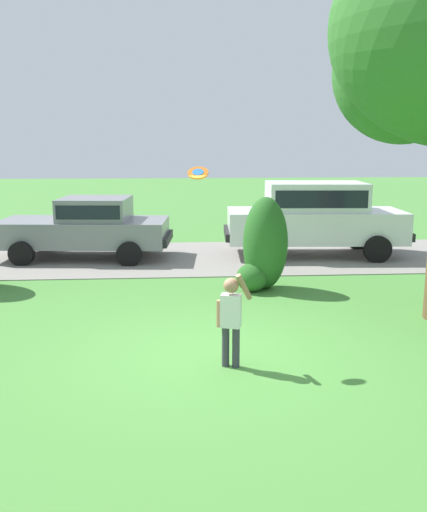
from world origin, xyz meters
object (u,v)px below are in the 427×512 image
child_thrower (231,315)px  frisbee (198,173)px  parked_sedan (87,226)px  parked_suv (315,215)px

child_thrower → frisbee: size_ratio=4.39×
parked_sedan → child_thrower: 7.96m
parked_suv → child_thrower: parked_suv is taller
parked_suv → frisbee: (-3.33, -6.78, 1.45)m
parked_sedan → frisbee: 7.48m
parked_sedan → parked_suv: parked_suv is taller
parked_sedan → parked_suv: bearing=-0.5°
parked_suv → frisbee: size_ratio=16.38×
parked_suv → frisbee: frisbee is taller
child_thrower → frisbee: 1.94m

